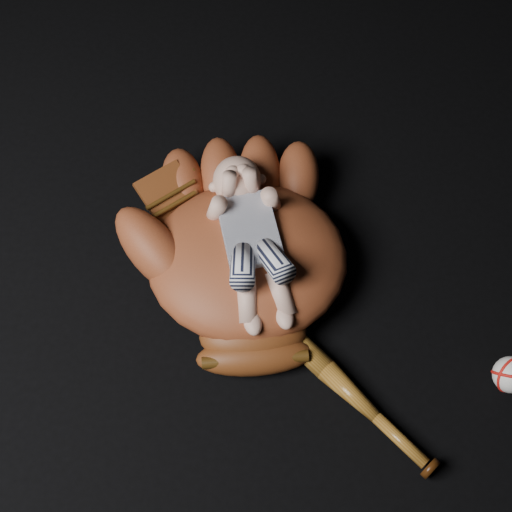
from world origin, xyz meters
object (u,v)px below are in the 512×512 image
baseball_glove (247,254)px  newborn_baby (253,242)px  baseball_bat (336,380)px  baseball (511,375)px

baseball_glove → newborn_baby: size_ratio=1.51×
newborn_baby → baseball_bat: 0.29m
baseball_bat → baseball: bearing=-0.4°
newborn_baby → baseball: 0.51m
newborn_baby → baseball_bat: size_ratio=0.78×
newborn_baby → baseball: newborn_baby is taller
baseball_bat → baseball_glove: bearing=124.2°
baseball_bat → newborn_baby: bearing=123.1°
baseball_bat → baseball: 0.31m
newborn_baby → baseball: (0.45, -0.22, -0.10)m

